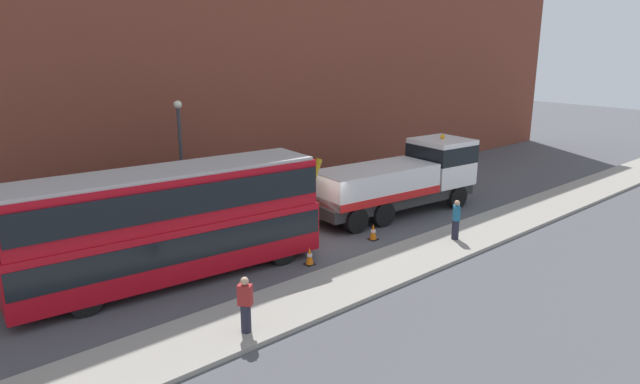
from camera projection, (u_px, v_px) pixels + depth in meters
name	position (u px, v px, depth m)	size (l,w,h in m)	color
ground_plane	(314.00, 240.00, 24.24)	(120.00, 120.00, 0.00)	#4C4C51
near_kerb	(387.00, 267.00, 21.18)	(60.00, 2.80, 0.15)	gray
building_facade	(218.00, 45.00, 27.31)	(60.00, 1.50, 16.00)	brown
recovery_tow_truck	(402.00, 178.00, 27.70)	(10.24, 3.54, 3.67)	#2D2D2D
double_decker_bus	(171.00, 220.00, 19.75)	(11.20, 3.66, 4.06)	#B70C19
pedestrian_onlooker	(245.00, 305.00, 16.16)	(0.45, 0.48, 1.71)	#232333
pedestrian_bystander	(456.00, 220.00, 23.74)	(0.47, 0.47, 1.71)	#232333
traffic_cone_near_bus	(310.00, 256.00, 21.53)	(0.36, 0.36, 0.72)	orange
traffic_cone_midway	(373.00, 232.00, 24.21)	(0.36, 0.36, 0.72)	orange
street_lamp	(181.00, 154.00, 24.73)	(0.36, 0.36, 5.83)	#38383D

